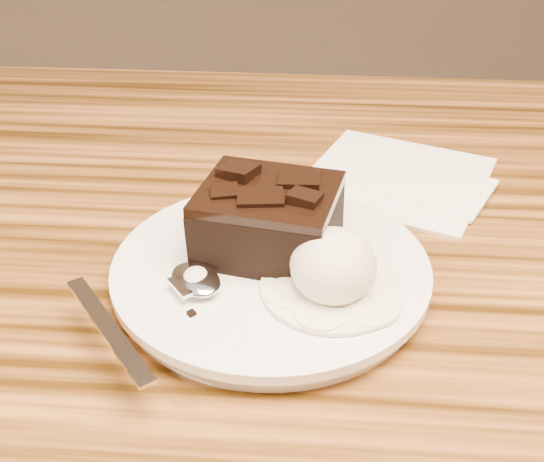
# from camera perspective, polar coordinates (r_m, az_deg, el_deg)

# --- Properties ---
(plate) EXTENTS (0.23, 0.23, 0.02)m
(plate) POSITION_cam_1_polar(r_m,az_deg,el_deg) (0.50, -0.09, -3.55)
(plate) COLOR white
(plate) RESTS_ON dining_table
(brownie) EXTENTS (0.11, 0.10, 0.05)m
(brownie) POSITION_cam_1_polar(r_m,az_deg,el_deg) (0.50, -0.30, 0.70)
(brownie) COLOR black
(brownie) RESTS_ON plate
(ice_cream_scoop) EXTENTS (0.06, 0.06, 0.05)m
(ice_cream_scoop) POSITION_cam_1_polar(r_m,az_deg,el_deg) (0.46, 5.19, -2.93)
(ice_cream_scoop) COLOR white
(ice_cream_scoop) RESTS_ON plate
(melt_puddle) EXTENTS (0.10, 0.10, 0.00)m
(melt_puddle) POSITION_cam_1_polar(r_m,az_deg,el_deg) (0.47, 5.07, -4.84)
(melt_puddle) COLOR white
(melt_puddle) RESTS_ON plate
(spoon) EXTENTS (0.13, 0.16, 0.01)m
(spoon) POSITION_cam_1_polar(r_m,az_deg,el_deg) (0.47, -6.44, -4.23)
(spoon) COLOR silver
(spoon) RESTS_ON plate
(napkin) EXTENTS (0.21, 0.21, 0.01)m
(napkin) POSITION_cam_1_polar(r_m,az_deg,el_deg) (0.65, 10.43, 4.56)
(napkin) COLOR white
(napkin) RESTS_ON dining_table
(crumb_a) EXTENTS (0.01, 0.01, 0.00)m
(crumb_a) POSITION_cam_1_polar(r_m,az_deg,el_deg) (0.47, 3.33, -4.22)
(crumb_a) COLOR black
(crumb_a) RESTS_ON plate
(crumb_b) EXTENTS (0.01, 0.01, 0.00)m
(crumb_b) POSITION_cam_1_polar(r_m,az_deg,el_deg) (0.45, -6.81, -6.91)
(crumb_b) COLOR black
(crumb_b) RESTS_ON plate
(crumb_c) EXTENTS (0.01, 0.01, 0.00)m
(crumb_c) POSITION_cam_1_polar(r_m,az_deg,el_deg) (0.48, -1.75, -3.69)
(crumb_c) COLOR black
(crumb_c) RESTS_ON plate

